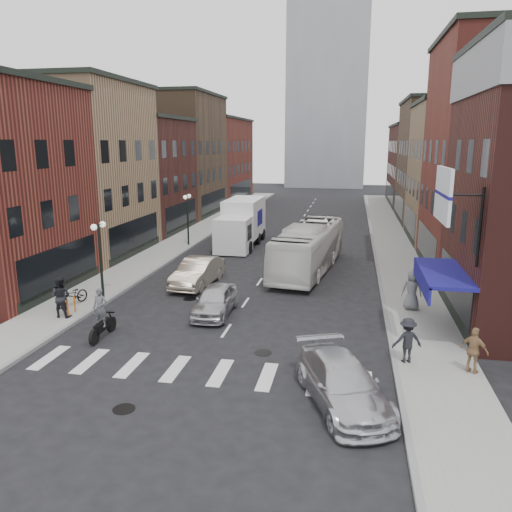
{
  "coord_description": "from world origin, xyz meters",
  "views": [
    {
      "loc": [
        5.19,
        -18.99,
        8.11
      ],
      "look_at": [
        0.61,
        4.72,
        2.56
      ],
      "focal_mm": 35.0,
      "sensor_mm": 36.0,
      "label": 1
    }
  ],
  "objects_px": {
    "curb_car": "(343,383)",
    "ped_right_c": "(412,290)",
    "streetlamp_near": "(100,246)",
    "sedan_left_far": "(198,272)",
    "bike_rack": "(71,306)",
    "box_truck": "(241,224)",
    "ped_right_b": "(474,351)",
    "motorcycle_rider": "(101,315)",
    "parked_bicycle": "(72,295)",
    "streetlamp_far": "(188,210)",
    "ped_right_a": "(407,340)",
    "ped_left_solo": "(61,297)",
    "sedan_left_near": "(215,300)",
    "transit_bus": "(309,248)",
    "billboard_sign": "(446,196)"
  },
  "relations": [
    {
      "from": "streetlamp_near",
      "to": "ped_left_solo",
      "type": "bearing_deg",
      "value": -98.5
    },
    {
      "from": "curb_car",
      "to": "billboard_sign",
      "type": "bearing_deg",
      "value": 32.61
    },
    {
      "from": "box_truck",
      "to": "ped_right_b",
      "type": "bearing_deg",
      "value": -57.9
    },
    {
      "from": "ped_right_c",
      "to": "streetlamp_near",
      "type": "bearing_deg",
      "value": 5.23
    },
    {
      "from": "streetlamp_near",
      "to": "motorcycle_rider",
      "type": "relative_size",
      "value": 1.86
    },
    {
      "from": "transit_bus",
      "to": "sedan_left_far",
      "type": "bearing_deg",
      "value": -135.03
    },
    {
      "from": "streetlamp_far",
      "to": "ped_right_b",
      "type": "distance_m",
      "value": 26.02
    },
    {
      "from": "transit_bus",
      "to": "ped_left_solo",
      "type": "relative_size",
      "value": 5.63
    },
    {
      "from": "curb_car",
      "to": "ped_right_b",
      "type": "xyz_separation_m",
      "value": [
        4.46,
        2.78,
        0.27
      ]
    },
    {
      "from": "motorcycle_rider",
      "to": "ped_left_solo",
      "type": "relative_size",
      "value": 1.13
    },
    {
      "from": "sedan_left_near",
      "to": "curb_car",
      "type": "height_order",
      "value": "curb_car"
    },
    {
      "from": "motorcycle_rider",
      "to": "ped_right_a",
      "type": "bearing_deg",
      "value": -3.12
    },
    {
      "from": "streetlamp_near",
      "to": "sedan_left_near",
      "type": "relative_size",
      "value": 1.0
    },
    {
      "from": "bike_rack",
      "to": "box_truck",
      "type": "bearing_deg",
      "value": 76.46
    },
    {
      "from": "streetlamp_near",
      "to": "motorcycle_rider",
      "type": "height_order",
      "value": "streetlamp_near"
    },
    {
      "from": "transit_bus",
      "to": "ped_right_c",
      "type": "distance_m",
      "value": 8.99
    },
    {
      "from": "curb_car",
      "to": "parked_bicycle",
      "type": "bearing_deg",
      "value": 130.49
    },
    {
      "from": "streetlamp_near",
      "to": "ped_right_a",
      "type": "xyz_separation_m",
      "value": [
        14.8,
        -5.1,
        -1.91
      ]
    },
    {
      "from": "streetlamp_far",
      "to": "ped_right_a",
      "type": "bearing_deg",
      "value": -52.24
    },
    {
      "from": "streetlamp_far",
      "to": "transit_bus",
      "type": "height_order",
      "value": "streetlamp_far"
    },
    {
      "from": "streetlamp_far",
      "to": "motorcycle_rider",
      "type": "relative_size",
      "value": 1.86
    },
    {
      "from": "streetlamp_far",
      "to": "curb_car",
      "type": "height_order",
      "value": "streetlamp_far"
    },
    {
      "from": "transit_bus",
      "to": "ped_right_a",
      "type": "height_order",
      "value": "transit_bus"
    },
    {
      "from": "ped_left_solo",
      "to": "ped_right_c",
      "type": "bearing_deg",
      "value": -166.03
    },
    {
      "from": "sedan_left_far",
      "to": "curb_car",
      "type": "xyz_separation_m",
      "value": [
        8.5,
        -11.95,
        -0.07
      ]
    },
    {
      "from": "box_truck",
      "to": "parked_bicycle",
      "type": "distance_m",
      "value": 17.25
    },
    {
      "from": "streetlamp_near",
      "to": "ped_right_c",
      "type": "height_order",
      "value": "streetlamp_near"
    },
    {
      "from": "motorcycle_rider",
      "to": "sedan_left_far",
      "type": "xyz_separation_m",
      "value": [
        1.55,
        8.38,
        -0.24
      ]
    },
    {
      "from": "streetlamp_far",
      "to": "sedan_left_near",
      "type": "distance_m",
      "value": 16.44
    },
    {
      "from": "ped_left_solo",
      "to": "ped_right_a",
      "type": "bearing_deg",
      "value": 171.84
    },
    {
      "from": "ped_right_c",
      "to": "streetlamp_far",
      "type": "bearing_deg",
      "value": -38.36
    },
    {
      "from": "sedan_left_near",
      "to": "motorcycle_rider",
      "type": "bearing_deg",
      "value": -136.38
    },
    {
      "from": "motorcycle_rider",
      "to": "ped_right_b",
      "type": "bearing_deg",
      "value": -4.92
    },
    {
      "from": "sedan_left_far",
      "to": "ped_right_c",
      "type": "distance_m",
      "value": 11.84
    },
    {
      "from": "box_truck",
      "to": "transit_bus",
      "type": "distance_m",
      "value": 9.12
    },
    {
      "from": "streetlamp_near",
      "to": "ped_right_b",
      "type": "distance_m",
      "value": 18.01
    },
    {
      "from": "ped_right_a",
      "to": "transit_bus",
      "type": "bearing_deg",
      "value": -85.52
    },
    {
      "from": "sedan_left_near",
      "to": "ped_right_b",
      "type": "relative_size",
      "value": 2.45
    },
    {
      "from": "transit_bus",
      "to": "parked_bicycle",
      "type": "distance_m",
      "value": 14.52
    },
    {
      "from": "parked_bicycle",
      "to": "bike_rack",
      "type": "bearing_deg",
      "value": -43.73
    },
    {
      "from": "ped_right_b",
      "to": "sedan_left_far",
      "type": "bearing_deg",
      "value": -3.07
    },
    {
      "from": "streetlamp_far",
      "to": "sedan_left_near",
      "type": "bearing_deg",
      "value": -67.05
    },
    {
      "from": "bike_rack",
      "to": "ped_right_c",
      "type": "xyz_separation_m",
      "value": [
        15.82,
        3.8,
        0.58
      ]
    },
    {
      "from": "motorcycle_rider",
      "to": "parked_bicycle",
      "type": "relative_size",
      "value": 1.15
    },
    {
      "from": "billboard_sign",
      "to": "parked_bicycle",
      "type": "height_order",
      "value": "billboard_sign"
    },
    {
      "from": "streetlamp_near",
      "to": "sedan_left_far",
      "type": "bearing_deg",
      "value": 41.37
    },
    {
      "from": "curb_car",
      "to": "ped_right_c",
      "type": "bearing_deg",
      "value": 49.83
    },
    {
      "from": "transit_bus",
      "to": "parked_bicycle",
      "type": "xyz_separation_m",
      "value": [
        -10.89,
        -9.57,
        -0.87
      ]
    },
    {
      "from": "bike_rack",
      "to": "ped_left_solo",
      "type": "bearing_deg",
      "value": -124.55
    },
    {
      "from": "transit_bus",
      "to": "ped_right_b",
      "type": "height_order",
      "value": "transit_bus"
    }
  ]
}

